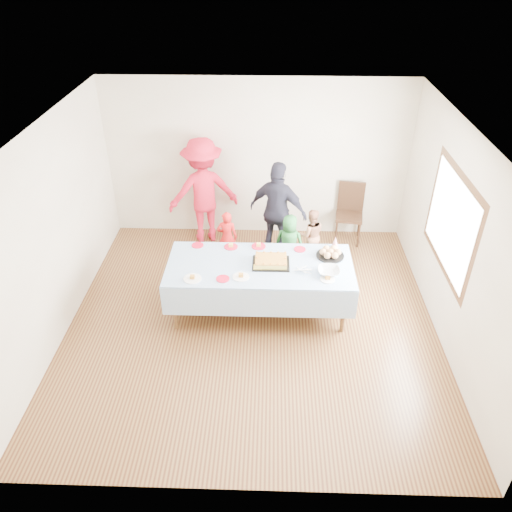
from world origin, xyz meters
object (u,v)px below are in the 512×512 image
Objects in this scene: adult_left at (203,191)px; party_table at (260,268)px; birthday_cake at (271,261)px; dining_chair at (350,209)px.

party_table is at bearing 100.55° from adult_left.
dining_chair is (1.33, 2.02, -0.25)m from birthday_cake.
adult_left reaches higher than birthday_cake.
birthday_cake is at bearing -114.73° from dining_chair.
party_table is 5.02× the size of birthday_cake.
dining_chair is 0.56× the size of adult_left.
adult_left is (-2.47, -0.09, 0.34)m from dining_chair.
party_table is at bearing -173.70° from birthday_cake.
dining_chair is 2.50m from adult_left.
adult_left is (-0.99, 1.95, 0.18)m from party_table.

